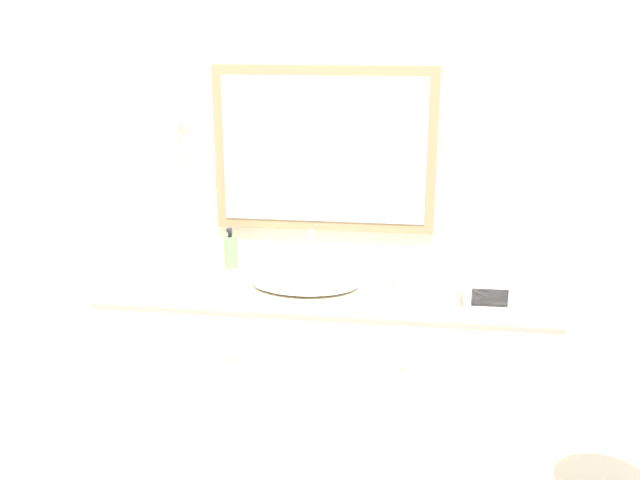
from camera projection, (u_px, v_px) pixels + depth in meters
wall_back at (334, 184)px, 3.26m from camera, size 8.00×0.18×2.55m
vanity_counter at (326, 378)px, 3.21m from camera, size 1.97×0.56×0.90m
sink_basin at (305, 281)px, 3.06m from camera, size 0.46×0.38×0.20m
soap_bottle at (231, 251)px, 3.27m from camera, size 0.06×0.06×0.19m
appliance_box at (488, 291)px, 2.85m from camera, size 0.20×0.15×0.11m
picture_frame at (403, 274)px, 3.02m from camera, size 0.08×0.01×0.12m
hand_towel_near_sink at (138, 271)px, 3.19m from camera, size 0.18×0.11×0.04m
metal_tray at (455, 280)px, 3.12m from camera, size 0.17×0.09×0.01m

